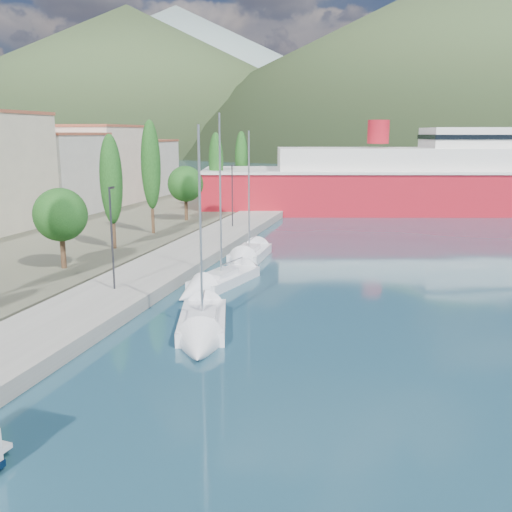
# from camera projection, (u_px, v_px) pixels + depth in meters

# --- Properties ---
(ground) EXTENTS (1400.00, 1400.00, 0.00)m
(ground) POSITION_uv_depth(u_px,v_px,m) (371.00, 177.00, 131.32)
(ground) COLOR #1E4253
(quay) EXTENTS (5.00, 88.00, 0.80)m
(quay) POSITION_uv_depth(u_px,v_px,m) (183.00, 257.00, 44.50)
(quay) COLOR gray
(quay) RESTS_ON ground
(town_buildings) EXTENTS (9.20, 69.20, 11.30)m
(town_buildings) POSITION_uv_depth(u_px,v_px,m) (14.00, 176.00, 59.38)
(town_buildings) COLOR beige
(town_buildings) RESTS_ON land_strip
(tree_row) EXTENTS (3.82, 63.18, 10.89)m
(tree_row) POSITION_uv_depth(u_px,v_px,m) (141.00, 181.00, 50.47)
(tree_row) COLOR #47301E
(tree_row) RESTS_ON land_strip
(lamp_posts) EXTENTS (0.15, 47.06, 6.06)m
(lamp_posts) POSITION_uv_depth(u_px,v_px,m) (118.00, 233.00, 34.01)
(lamp_posts) COLOR #2D2D33
(lamp_posts) RESTS_ON quay
(sailboat_near) EXTENTS (4.50, 8.14, 11.22)m
(sailboat_near) POSITION_uv_depth(u_px,v_px,m) (201.00, 335.00, 27.61)
(sailboat_near) COLOR silver
(sailboat_near) RESTS_ON ground
(sailboat_mid) EXTENTS (4.01, 8.63, 12.01)m
(sailboat_mid) POSITION_uv_depth(u_px,v_px,m) (208.00, 286.00, 36.46)
(sailboat_mid) COLOR silver
(sailboat_mid) RESTS_ON ground
(sailboat_far) EXTENTS (2.53, 7.55, 11.03)m
(sailboat_far) POSITION_uv_depth(u_px,v_px,m) (244.00, 259.00, 44.39)
(sailboat_far) COLOR silver
(sailboat_far) RESTS_ON ground
(ferry) EXTENTS (62.71, 27.62, 12.19)m
(ferry) POSITION_uv_depth(u_px,v_px,m) (443.00, 182.00, 73.63)
(ferry) COLOR #AC1522
(ferry) RESTS_ON ground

